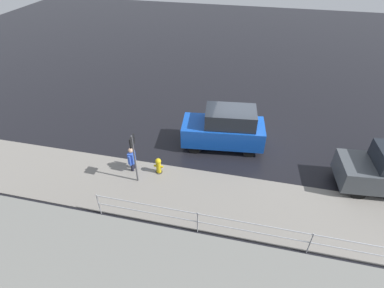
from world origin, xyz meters
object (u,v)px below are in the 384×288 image
object	(u,v)px
fire_hydrant	(159,166)
sign_post	(134,153)
pedestrian	(132,158)
moving_hatchback	(225,128)

from	to	relation	value
fire_hydrant	sign_post	world-z (taller)	sign_post
pedestrian	sign_post	size ratio (longest dim) A/B	0.51
moving_hatchback	sign_post	bearing A→B (deg)	46.03
moving_hatchback	pedestrian	xyz separation A→B (m)	(3.71, 2.73, -0.34)
sign_post	pedestrian	bearing A→B (deg)	-54.02
fire_hydrant	sign_post	size ratio (longest dim) A/B	0.33
sign_post	fire_hydrant	bearing A→B (deg)	-135.53
fire_hydrant	pedestrian	bearing A→B (deg)	3.59
moving_hatchback	pedestrian	distance (m)	4.62
moving_hatchback	sign_post	xyz separation A→B (m)	(3.25, 3.37, 0.55)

